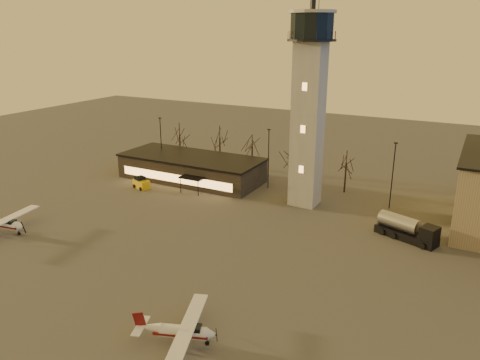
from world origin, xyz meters
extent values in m
plane|color=#403D3B|center=(0.00, 0.00, 0.00)|extent=(220.00, 220.00, 0.00)
cube|color=gray|center=(0.00, 30.00, 12.00)|extent=(4.00, 4.00, 24.00)
cylinder|color=black|center=(0.00, 30.00, 24.15)|extent=(6.80, 6.80, 0.30)
cylinder|color=black|center=(0.00, 30.00, 26.00)|extent=(6.00, 6.00, 3.40)
cylinder|color=gray|center=(0.00, 30.00, 27.90)|extent=(6.60, 6.60, 0.40)
cylinder|color=black|center=(0.00, 30.00, 29.30)|extent=(0.70, 0.70, 2.40)
cube|color=black|center=(-22.00, 32.00, 2.00)|extent=(25.00, 10.00, 4.00)
cube|color=black|center=(-22.00, 32.00, 4.15)|extent=(25.40, 10.40, 0.30)
cube|color=#F3AD55|center=(-22.00, 26.98, 1.60)|extent=(22.00, 0.08, 1.40)
cube|color=black|center=(-18.00, 26.00, 2.60)|extent=(4.00, 2.00, 0.20)
cylinder|color=black|center=(-30.00, 34.00, 5.00)|extent=(0.16, 0.16, 10.00)
cube|color=black|center=(-30.00, 34.00, 10.05)|extent=(0.50, 0.25, 0.18)
cylinder|color=black|center=(-8.00, 34.00, 5.00)|extent=(0.16, 0.16, 10.00)
cube|color=black|center=(-8.00, 34.00, 10.05)|extent=(0.50, 0.25, 0.18)
cylinder|color=black|center=(12.00, 34.00, 5.00)|extent=(0.16, 0.16, 10.00)
cube|color=black|center=(12.00, 34.00, 10.05)|extent=(0.50, 0.25, 0.18)
cylinder|color=black|center=(-30.00, 40.00, 2.87)|extent=(0.28, 0.28, 5.74)
cylinder|color=black|center=(-14.00, 40.00, 2.62)|extent=(0.28, 0.28, 5.25)
cylinder|color=black|center=(-5.00, 36.00, 3.08)|extent=(0.28, 0.28, 6.16)
cylinder|color=black|center=(4.00, 38.00, 2.48)|extent=(0.28, 0.28, 4.97)
cylinder|color=black|center=(-22.00, 42.00, 2.80)|extent=(0.28, 0.28, 5.60)
cylinder|color=silver|center=(2.70, -6.63, 1.10)|extent=(4.21, 2.43, 1.15)
cone|color=silver|center=(4.95, -5.84, 1.10)|extent=(1.11, 1.30, 1.09)
cone|color=silver|center=(-0.12, -7.63, 1.23)|extent=(2.32, 1.62, 0.97)
cube|color=black|center=(3.54, -6.34, 1.50)|extent=(1.56, 1.31, 0.62)
cube|color=#600D0D|center=(2.54, -6.69, 1.06)|extent=(4.89, 2.69, 0.19)
cube|color=silver|center=(3.12, -6.49, 1.79)|extent=(4.47, 9.59, 0.12)
cube|color=silver|center=(-0.87, -7.89, 1.32)|extent=(1.71, 3.01, 0.07)
cube|color=#600D0D|center=(-0.96, -7.92, 1.94)|extent=(1.18, 0.47, 1.50)
cylinder|color=white|center=(-31.03, 1.23, 1.20)|extent=(4.56, 1.92, 1.25)
cone|color=white|center=(-28.47, 1.63, 1.20)|extent=(1.04, 1.31, 1.19)
cube|color=black|center=(-30.08, 1.38, 1.63)|extent=(1.58, 1.22, 0.67)
cube|color=#4E0B11|center=(-31.22, 1.20, 1.15)|extent=(5.33, 2.08, 0.21)
cube|color=white|center=(-30.56, 1.30, 1.95)|extent=(3.06, 10.67, 0.13)
cube|color=black|center=(16.00, 24.00, 0.51)|extent=(8.22, 4.84, 1.03)
cube|color=black|center=(18.80, 22.97, 1.77)|extent=(2.49, 2.66, 1.68)
cube|color=black|center=(19.42, 22.74, 2.05)|extent=(0.70, 1.70, 0.93)
cylinder|color=#A5A4A9|center=(14.95, 24.39, 1.96)|extent=(5.59, 3.65, 1.96)
cube|color=gold|center=(-26.85, 24.01, 0.71)|extent=(3.40, 2.52, 1.42)
cube|color=black|center=(-27.23, 24.14, 1.52)|extent=(1.80, 1.80, 0.81)
camera|label=1|loc=(22.77, -34.29, 25.71)|focal=35.00mm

